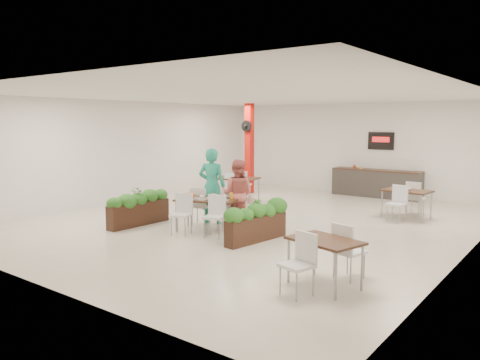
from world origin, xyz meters
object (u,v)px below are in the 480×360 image
diner_man (212,186)px  diner_woman (237,194)px  side_table_a (236,181)px  planter_right (256,219)px  planter_left (139,205)px  main_table (207,203)px  side_table_b (407,195)px  service_counter (376,183)px  side_table_c (325,248)px  red_column (249,147)px

diner_man → diner_woman: size_ratio=1.15×
side_table_a → planter_right: bearing=-60.4°
planter_left → planter_right: bearing=7.7°
main_table → side_table_b: size_ratio=1.17×
diner_man → service_counter: bearing=-124.7°
diner_man → side_table_c: 5.03m
planter_right → main_table: bearing=173.6°
diner_man → side_table_c: diner_man is taller
planter_right → side_table_a: (-3.55, 3.94, 0.16)m
red_column → diner_woman: bearing=-57.1°
side_table_a → planter_left: bearing=-98.2°
diner_man → side_table_b: size_ratio=1.15×
service_counter → diner_man: service_counter is taller
side_table_a → side_table_c: (5.98, -5.59, -0.03)m
service_counter → diner_woman: bearing=-98.3°
red_column → main_table: bearing=-63.8°
red_column → diner_woman: (3.04, -4.70, -0.82)m
main_table → planter_left: (-1.69, -0.61, -0.14)m
planter_right → side_table_c: size_ratio=1.04×
main_table → diner_woman: diner_woman is taller
red_column → diner_woman: red_column is taller
red_column → planter_left: (0.94, -5.97, -1.14)m
diner_man → planter_left: bearing=24.6°
diner_woman → side_table_c: 4.35m
planter_right → service_counter: bearing=91.4°
service_counter → main_table: bearing=-100.7°
planter_left → side_table_a: size_ratio=1.10×
planter_left → side_table_c: bearing=-12.1°
planter_right → side_table_b: side_table_b is taller
diner_woman → planter_left: size_ratio=0.90×
planter_left → side_table_b: size_ratio=1.11×
service_counter → side_table_b: 3.55m
service_counter → side_table_c: 9.41m
main_table → planter_left: bearing=-160.2°
planter_left → side_table_a: 4.40m
red_column → main_table: red_column is taller
planter_left → side_table_a: bearing=94.1°
service_counter → side_table_b: bearing=-56.6°
side_table_b → planter_left: bearing=-129.8°
planter_right → side_table_b: 4.77m
service_counter → side_table_a: service_counter is taller
diner_woman → service_counter: bearing=-118.1°
planter_right → side_table_b: bearing=68.2°
main_table → planter_right: size_ratio=1.11×
service_counter → planter_right: (0.18, -7.39, -0.01)m
service_counter → diner_man: (-1.76, -6.56, 0.46)m
main_table → service_counter: bearing=79.3°
diner_woman → planter_left: diner_woman is taller
main_table → side_table_a: same height
service_counter → planter_left: size_ratio=1.63×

